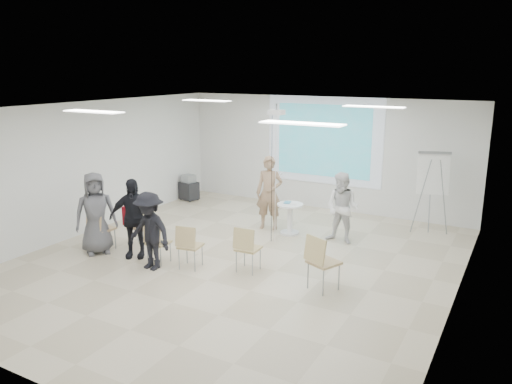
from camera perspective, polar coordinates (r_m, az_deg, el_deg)
The scene contains 30 objects.
floor at distance 9.94m, azimuth -2.26°, elevation -8.27°, with size 8.00×9.00×0.10m, color beige.
ceiling at distance 9.23m, azimuth -2.44°, elevation 9.84°, with size 8.00×9.00×0.10m, color white.
wall_back at distance 13.48m, azimuth 7.77°, elevation 4.40°, with size 8.00×0.10×3.00m, color silver.
wall_left at distance 12.04m, azimuth -19.08°, elevation 2.61°, with size 0.10×9.00×3.00m, color silver.
wall_right at distance 8.20m, azimuth 22.67°, elevation -2.80°, with size 0.10×9.00×3.00m, color silver.
projection_halo at distance 13.37m, azimuth 7.72°, elevation 5.84°, with size 3.20×0.01×2.30m, color silver.
projection_image at distance 13.36m, azimuth 7.69°, elevation 5.83°, with size 2.60×0.01×1.90m, color #35A7B5.
pedestal_table at distance 11.44m, azimuth 3.90°, elevation -2.84°, with size 0.72×0.72×0.74m.
player_left at distance 11.66m, azimuth 1.54°, elevation 0.45°, with size 0.72×0.49×1.97m, color tan.
player_right at distance 10.89m, azimuth 9.87°, elevation -1.41°, with size 0.83×0.66×1.72m, color white.
controller_left at distance 11.73m, azimuth 2.89°, elevation 2.08°, with size 0.04×0.11×0.04m, color silver.
controller_right at distance 11.11m, azimuth 9.49°, elevation 0.51°, with size 0.04×0.12×0.04m, color white.
chair_far_left at distance 10.83m, azimuth -17.49°, elevation -3.75°, with size 0.45×0.48×0.91m.
chair_left_mid at distance 10.83m, azimuth -13.37°, elevation -3.55°, with size 0.48×0.51×0.88m.
chair_left_inner at distance 9.85m, azimuth -11.34°, elevation -5.42°, with size 0.40×0.43×0.82m.
chair_center at distance 9.51m, azimuth -7.72°, elevation -5.82°, with size 0.47×0.50×0.87m.
chair_right_inner at distance 9.27m, azimuth -1.09°, elevation -6.15°, with size 0.44×0.47×0.89m.
chair_right_far at distance 8.58m, azimuth 7.38°, elevation -7.54°, with size 0.62×0.64×0.99m.
red_jacket at distance 10.68m, azimuth -14.00°, elevation -2.73°, with size 0.41×0.09×0.39m, color maroon.
laptop at distance 9.94m, azimuth -11.00°, elevation -5.51°, with size 0.30×0.22×0.02m, color black.
audience_left at distance 10.20m, azimuth -13.91°, elevation -2.29°, with size 1.08×0.65×1.86m, color black.
audience_mid at distance 9.54m, azimuth -12.10°, elevation -3.81°, with size 1.10×0.60×1.70m, color black.
audience_outer at distance 10.63m, azimuth -17.89°, elevation -1.80°, with size 0.92×0.61×1.89m, color #5C5C61.
flipchart_easel at distance 11.88m, azimuth 19.60°, elevation 1.97°, with size 0.80×0.63×1.91m.
av_cart at distance 14.52m, azimuth -7.68°, elevation 0.42°, with size 0.57×0.50×0.74m.
ceiling_projector at distance 10.51m, azimuth 2.32°, elevation 8.37°, with size 0.30×0.25×3.00m.
fluor_panel_nw at distance 12.00m, azimuth -5.68°, elevation 10.36°, with size 1.20×0.30×0.02m, color white.
fluor_panel_ne at distance 10.27m, azimuth 13.30°, elevation 9.46°, with size 1.20×0.30×0.02m, color white.
fluor_panel_sw at distance 9.34m, azimuth -18.08°, elevation 8.73°, with size 1.20×0.30×0.02m, color white.
fluor_panel_se at distance 6.98m, azimuth 5.26°, elevation 7.81°, with size 1.20×0.30×0.02m, color white.
Camera 1 is at (4.80, -7.86, 3.71)m, focal length 35.00 mm.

